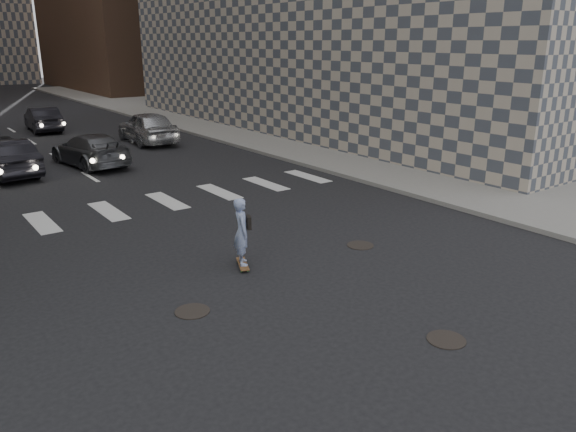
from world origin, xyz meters
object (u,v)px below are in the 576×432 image
Objects in this scene: traffic_car_b at (90,150)px; traffic_car_d at (147,127)px; traffic_car_a at (6,158)px; skateboarder at (242,232)px; traffic_car_e at (43,119)px.

traffic_car_d reaches higher than traffic_car_b.
traffic_car_a is 8.45m from traffic_car_d.
traffic_car_b is 0.97× the size of traffic_car_d.
traffic_car_b is at bearing 110.55° from skateboarder.
traffic_car_b is (0.70, 13.54, -0.21)m from skateboarder.
traffic_car_d is (7.51, 3.87, 0.10)m from traffic_car_a.
traffic_car_e is (1.46, 24.80, -0.18)m from skateboarder.
traffic_car_e is (-3.44, 7.38, -0.12)m from traffic_car_d.
skateboarder is 0.35× the size of traffic_car_d.
traffic_car_a is 0.94× the size of traffic_car_b.
traffic_car_b is at bearing 89.70° from traffic_car_e.
traffic_car_a is at bearing 73.69° from traffic_car_e.
traffic_car_b is 11.28m from traffic_car_e.
traffic_car_a reaches higher than traffic_car_b.
skateboarder reaches higher than traffic_car_b.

